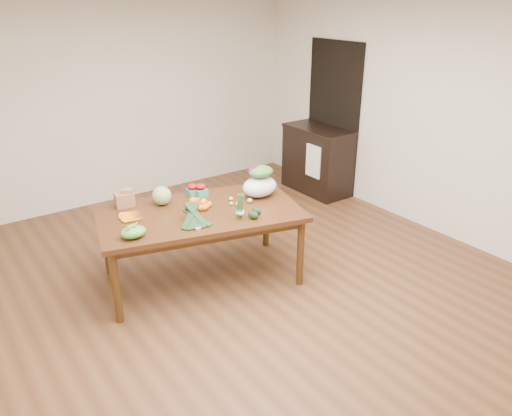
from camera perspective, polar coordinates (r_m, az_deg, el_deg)
floor at (r=5.03m, az=0.04°, el=-8.78°), size 6.00×6.00×0.00m
room_walls at (r=4.46m, az=0.05°, el=6.08°), size 5.02×6.02×2.70m
dining_table at (r=4.99m, az=-6.30°, el=-4.25°), size 2.12×1.51×0.75m
doorway_dark at (r=7.27m, az=8.78°, el=10.19°), size 0.02×1.00×2.10m
cabinet at (r=7.25m, az=7.01°, el=5.49°), size 0.52×1.02×0.94m
dish_towel at (r=6.91m, az=6.55°, el=5.33°), size 0.02×0.28×0.45m
paper_bag at (r=5.03m, az=-14.82°, el=1.08°), size 0.28×0.25×0.17m
cabbage at (r=4.98m, az=-10.72°, el=1.39°), size 0.19×0.19×0.19m
strawberry_basket_a at (r=5.18m, az=-7.25°, el=1.97°), size 0.13×0.13×0.10m
strawberry_basket_b at (r=5.16m, az=-6.32°, el=1.94°), size 0.14×0.14×0.11m
orange_a at (r=4.93m, az=-7.19°, el=0.75°), size 0.09×0.09×0.09m
orange_b at (r=4.96m, az=-6.81°, el=0.83°), size 0.07×0.07×0.07m
orange_c at (r=4.94m, az=-5.99°, el=0.72°), size 0.07×0.07×0.07m
mandarin_cluster at (r=4.84m, az=-6.11°, el=0.39°), size 0.22×0.22×0.09m
carrots at (r=4.78m, az=-14.06°, el=-0.92°), size 0.28×0.29×0.03m
snap_pea_bag at (r=4.38m, az=-13.83°, el=-2.68°), size 0.23×0.17×0.10m
kale_bunch at (r=4.49m, az=-7.00°, el=-1.05°), size 0.41×0.47×0.16m
asparagus_bundle at (r=4.58m, az=-1.83°, el=0.20°), size 0.11×0.13×0.26m
potato_a at (r=4.91m, az=-2.84°, el=0.51°), size 0.04×0.04×0.04m
potato_b at (r=4.89m, az=-2.07°, el=0.47°), size 0.05×0.05×0.05m
potato_c at (r=4.97m, az=-1.92°, el=0.83°), size 0.05×0.04×0.04m
potato_d at (r=5.03m, az=-2.87°, el=1.07°), size 0.05×0.04×0.04m
potato_e at (r=4.96m, az=-0.72°, el=0.85°), size 0.05×0.05×0.05m
avocado_a at (r=4.61m, az=-0.34°, el=-0.79°), size 0.10×0.13×0.07m
avocado_b at (r=4.70m, az=0.03°, el=-0.34°), size 0.10×0.12×0.07m
salad_bag at (r=5.09m, az=0.43°, el=2.90°), size 0.44×0.37×0.29m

